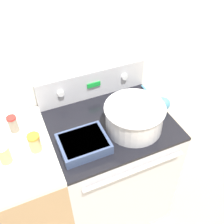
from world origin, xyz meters
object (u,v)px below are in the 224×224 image
object	(u,v)px
mixing_bowl	(134,116)
casserole_dish	(84,143)
spice_jar_white_cap	(4,154)
spice_jar_red_cap	(13,124)
ladle	(162,103)
spice_jar_orange_cap	(35,143)

from	to	relation	value
mixing_bowl	casserole_dish	world-z (taller)	mixing_bowl
spice_jar_white_cap	mixing_bowl	bearing A→B (deg)	-3.18
casserole_dish	spice_jar_red_cap	world-z (taller)	spice_jar_red_cap
mixing_bowl	ladle	world-z (taller)	mixing_bowl
spice_jar_orange_cap	spice_jar_red_cap	xyz separation A→B (m)	(-0.08, 0.19, -0.00)
ladle	spice_jar_red_cap	xyz separation A→B (m)	(-0.89, 0.17, 0.02)
ladle	spice_jar_orange_cap	xyz separation A→B (m)	(-0.80, -0.02, 0.02)
spice_jar_orange_cap	ladle	bearing A→B (deg)	1.52
mixing_bowl	casserole_dish	bearing A→B (deg)	-175.25
mixing_bowl	spice_jar_orange_cap	size ratio (longest dim) A/B	3.30
ladle	spice_jar_orange_cap	bearing A→B (deg)	-178.48
ladle	spice_jar_red_cap	distance (m)	0.90
spice_jar_red_cap	spice_jar_white_cap	size ratio (longest dim) A/B	0.91
mixing_bowl	spice_jar_white_cap	distance (m)	0.72
mixing_bowl	casserole_dish	size ratio (longest dim) A/B	1.34
spice_jar_red_cap	spice_jar_white_cap	xyz separation A→B (m)	(-0.07, -0.21, 0.00)
spice_jar_orange_cap	casserole_dish	bearing A→B (deg)	-18.70
spice_jar_white_cap	ladle	bearing A→B (deg)	2.17
casserole_dish	ladle	size ratio (longest dim) A/B	0.84
spice_jar_orange_cap	spice_jar_red_cap	size ratio (longest dim) A/B	1.01
mixing_bowl	spice_jar_red_cap	size ratio (longest dim) A/B	3.35
ladle	spice_jar_white_cap	xyz separation A→B (m)	(-0.96, -0.04, 0.03)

